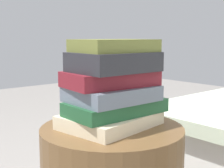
{
  "coord_description": "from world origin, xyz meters",
  "views": [
    {
      "loc": [
        0.61,
        0.71,
        0.79
      ],
      "look_at": [
        0.0,
        0.0,
        0.65
      ],
      "focal_mm": 51.32,
      "sensor_mm": 36.0,
      "label": 1
    }
  ],
  "objects": [
    {
      "name": "book_charcoal",
      "position": [
        0.0,
        0.01,
        0.72
      ],
      "size": [
        0.24,
        0.18,
        0.06
      ],
      "primitive_type": "cube",
      "rotation": [
        0.0,
        0.0,
        -0.02
      ],
      "color": "#28282D",
      "rests_on": "book_maroon"
    },
    {
      "name": "book_olive",
      "position": [
        -0.01,
        -0.0,
        0.77
      ],
      "size": [
        0.24,
        0.18,
        0.04
      ],
      "primitive_type": "cube",
      "rotation": [
        0.0,
        0.0,
        -0.08
      ],
      "color": "olive",
      "rests_on": "book_charcoal"
    },
    {
      "name": "book_cream",
      "position": [
        -0.0,
        -0.01,
        0.54
      ],
      "size": [
        0.3,
        0.24,
        0.04
      ],
      "primitive_type": "cube",
      "rotation": [
        0.0,
        0.0,
        0.14
      ],
      "color": "beige",
      "rests_on": "side_table"
    },
    {
      "name": "book_slate",
      "position": [
        -0.0,
        0.0,
        0.63
      ],
      "size": [
        0.25,
        0.19,
        0.04
      ],
      "primitive_type": "cube",
      "rotation": [
        0.0,
        0.0,
        -0.02
      ],
      "color": "slate",
      "rests_on": "book_forest"
    },
    {
      "name": "book_forest",
      "position": [
        -0.01,
        0.01,
        0.58
      ],
      "size": [
        0.3,
        0.16,
        0.04
      ],
      "primitive_type": "cube",
      "rotation": [
        0.0,
        0.0,
        -0.02
      ],
      "color": "#1E512D",
      "rests_on": "book_cream"
    },
    {
      "name": "book_maroon",
      "position": [
        -0.0,
        -0.01,
        0.67
      ],
      "size": [
        0.28,
        0.18,
        0.04
      ],
      "primitive_type": "cube",
      "rotation": [
        0.0,
        0.0,
        -0.11
      ],
      "color": "maroon",
      "rests_on": "book_slate"
    }
  ]
}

